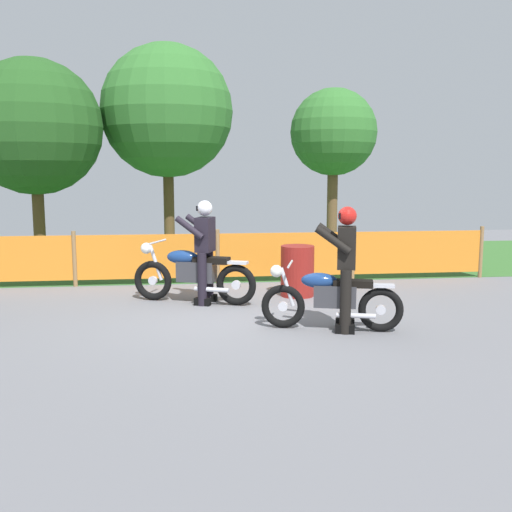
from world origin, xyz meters
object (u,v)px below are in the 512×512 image
Objects in this scene: motorcycle_lead at (331,298)px; rider_trailing at (204,248)px; motorcycle_trailing at (193,273)px; oil_drum at (297,271)px; rider_lead at (345,264)px.

rider_trailing is (-1.65, 1.84, 0.47)m from motorcycle_lead.
rider_trailing is (0.19, -0.08, 0.43)m from motorcycle_trailing.
motorcycle_trailing reaches higher than oil_drum.
rider_lead is at bearing -179.43° from motorcycle_lead.
rider_trailing is at bearing -32.61° from motorcycle_lead.
oil_drum is at bearing -144.04° from rider_trailing.
rider_lead reaches higher than oil_drum.
rider_trailing reaches higher than oil_drum.
motorcycle_trailing reaches higher than motorcycle_lead.
motorcycle_lead is 0.51m from rider_lead.
rider_lead is at bearing 157.91° from motorcycle_trailing.
motorcycle_lead is 1.12× the size of rider_lead.
rider_lead is 1.92× the size of oil_drum.
rider_trailing is 1.92× the size of oil_drum.
motorcycle_trailing is at bearing -30.60° from motorcycle_lead.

